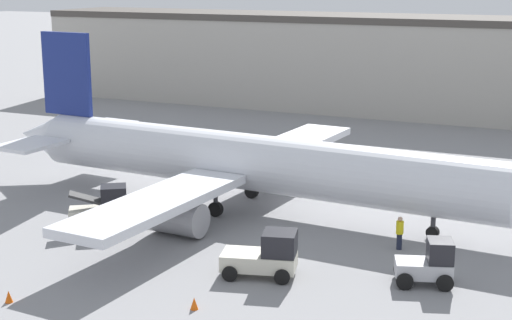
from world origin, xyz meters
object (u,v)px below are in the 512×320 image
safety_cone_near (194,303)px  safety_cone_far (9,297)px  airplane (243,162)px  ground_crew_worker (400,232)px  baggage_tug (266,255)px  belt_loader_truck (103,209)px  pushback_tug (429,264)px

safety_cone_near → safety_cone_far: (-7.89, -2.82, 0.00)m
safety_cone_near → airplane: bearing=107.7°
safety_cone_near → ground_crew_worker: bearing=61.4°
baggage_tug → safety_cone_far: bearing=-155.2°
safety_cone_near → baggage_tug: bearing=75.4°
safety_cone_far → ground_crew_worker: bearing=45.1°
baggage_tug → safety_cone_far: (-9.15, -7.67, -0.79)m
safety_cone_far → belt_loader_truck: bearing=102.5°
airplane → belt_loader_truck: 9.11m
safety_cone_near → safety_cone_far: same height
pushback_tug → safety_cone_near: (-8.63, -7.13, -0.73)m
pushback_tug → safety_cone_far: pushback_tug is taller
ground_crew_worker → safety_cone_near: bearing=78.6°
ground_crew_worker → pushback_tug: (2.47, -4.17, 0.04)m
belt_loader_truck → safety_cone_far: size_ratio=6.45×
ground_crew_worker → airplane: bearing=0.3°
airplane → safety_cone_near: 15.54m
baggage_tug → belt_loader_truck: belt_loader_truck is taller
safety_cone_far → airplane: bearing=79.5°
ground_crew_worker → pushback_tug: bearing=137.8°
airplane → safety_cone_near: bearing=-68.6°
baggage_tug → safety_cone_near: (-1.26, -4.85, -0.79)m
ground_crew_worker → safety_cone_near: (-6.16, -11.30, -0.69)m
baggage_tug → belt_loader_truck: size_ratio=1.11×
airplane → safety_cone_far: size_ratio=68.49×
ground_crew_worker → baggage_tug: size_ratio=0.46×
belt_loader_truck → airplane: bearing=17.3°
safety_cone_near → safety_cone_far: size_ratio=1.00×
pushback_tug → belt_loader_truck: bearing=159.6°
baggage_tug → safety_cone_far: baggage_tug is taller
ground_crew_worker → baggage_tug: bearing=69.9°
pushback_tug → safety_cone_far: 19.29m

